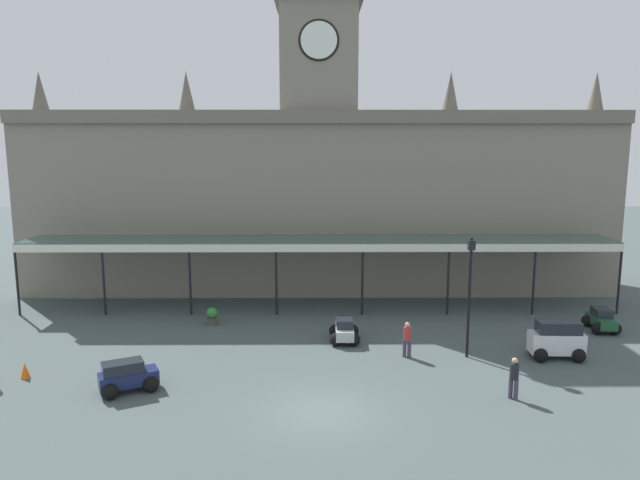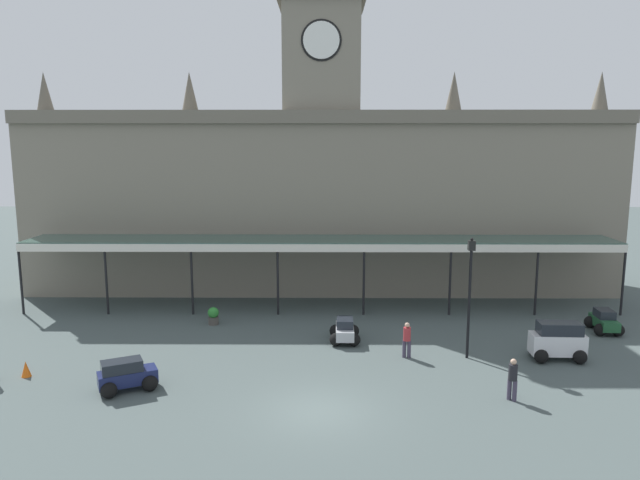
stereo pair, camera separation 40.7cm
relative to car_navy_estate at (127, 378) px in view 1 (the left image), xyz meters
The scene contains 12 objects.
ground_plane 7.90m from the car_navy_estate, 12.97° to the right, with size 140.00×140.00×0.00m, color #455150.
station_building 19.62m from the car_navy_estate, 65.71° to the left, with size 38.26×6.08×19.42m.
entrance_canopy 14.47m from the car_navy_estate, 56.84° to the left, with size 34.60×3.26×4.21m.
car_navy_estate is the anchor object (origin of this frame).
car_green_sedan 23.76m from the car_navy_estate, 18.44° to the left, with size 1.61×2.10×1.19m.
car_white_van 18.85m from the car_navy_estate, 10.70° to the left, with size 2.44×1.66×1.77m.
car_silver_sedan 10.68m from the car_navy_estate, 33.53° to the left, with size 1.53×2.06×1.19m.
pedestrian_crossing_forecourt 12.27m from the car_navy_estate, 17.60° to the left, with size 0.38×0.34×1.67m.
pedestrian_near_entrance 15.13m from the car_navy_estate, ahead, with size 0.34×0.34×1.67m.
victorian_lamppost 15.21m from the car_navy_estate, 14.34° to the left, with size 0.30×0.30×5.61m.
traffic_cone 4.93m from the car_navy_estate, 164.15° to the left, with size 0.40×0.40×0.67m, color orange.
planter_by_canopy 8.81m from the car_navy_estate, 77.96° to the left, with size 0.60×0.60×0.96m.
Camera 1 is at (-0.19, -20.18, 9.77)m, focal length 32.73 mm.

